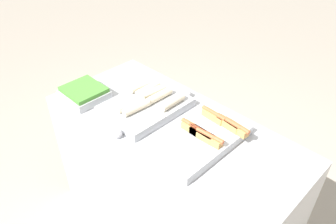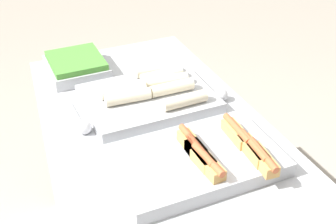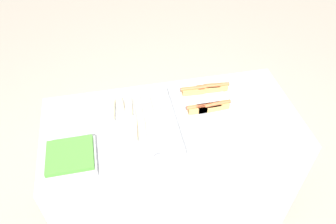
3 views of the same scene
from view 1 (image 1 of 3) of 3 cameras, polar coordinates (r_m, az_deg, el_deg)
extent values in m
plane|color=#ADA393|center=(2.45, 0.43, -18.58)|extent=(12.00, 12.00, 0.00)
cube|color=#B7BABF|center=(2.10, 0.48, -11.72)|extent=(1.49, 0.70, 0.88)
cube|color=#B7BABF|center=(1.69, 5.13, -4.55)|extent=(0.33, 0.52, 0.05)
cube|color=tan|center=(1.71, 11.84, -2.80)|extent=(0.14, 0.06, 0.04)
cylinder|color=#CC6038|center=(1.70, 11.92, -2.28)|extent=(0.16, 0.04, 0.02)
cube|color=tan|center=(1.77, 7.95, -0.73)|extent=(0.14, 0.05, 0.04)
cylinder|color=#CC6038|center=(1.76, 8.00, -0.20)|extent=(0.16, 0.03, 0.02)
cube|color=tan|center=(1.73, 10.49, -2.09)|extent=(0.14, 0.05, 0.04)
cylinder|color=#CC6038|center=(1.72, 10.57, -1.57)|extent=(0.16, 0.03, 0.02)
cube|color=tan|center=(1.65, 5.95, -3.87)|extent=(0.14, 0.04, 0.04)
cylinder|color=#CC6038|center=(1.63, 5.99, -3.33)|extent=(0.16, 0.02, 0.02)
cube|color=tan|center=(1.63, 7.31, -4.61)|extent=(0.14, 0.05, 0.04)
cylinder|color=#CC6038|center=(1.61, 7.36, -4.07)|extent=(0.16, 0.03, 0.02)
cube|color=tan|center=(1.67, 4.47, -2.99)|extent=(0.14, 0.04, 0.04)
cylinder|color=#CC6038|center=(1.66, 4.51, -2.45)|extent=(0.16, 0.02, 0.02)
cube|color=#B7BABF|center=(1.90, -3.89, 0.99)|extent=(0.36, 0.47, 0.05)
cylinder|color=beige|center=(1.91, -1.50, 2.85)|extent=(0.05, 0.17, 0.04)
cylinder|color=beige|center=(1.82, -5.53, 0.77)|extent=(0.06, 0.17, 0.04)
cylinder|color=beige|center=(1.85, 0.74, 1.72)|extent=(0.05, 0.17, 0.04)
cylinder|color=beige|center=(2.01, -4.56, 4.63)|extent=(0.06, 0.17, 0.04)
cylinder|color=beige|center=(1.97, -3.49, 4.05)|extent=(0.05, 0.17, 0.04)
cylinder|color=beige|center=(1.94, -2.61, 3.52)|extent=(0.06, 0.17, 0.04)
cylinder|color=beige|center=(1.85, -6.48, 1.39)|extent=(0.06, 0.17, 0.04)
cube|color=#B7BABF|center=(2.07, -14.33, 2.98)|extent=(0.25, 0.23, 0.05)
cube|color=#4C9338|center=(2.05, -14.48, 3.84)|extent=(0.23, 0.21, 0.02)
cylinder|color=silver|center=(1.81, -10.76, -2.71)|extent=(0.21, 0.01, 0.01)
sphere|color=silver|center=(1.73, -8.83, -3.73)|extent=(0.05, 0.05, 0.05)
cylinder|color=silver|center=(2.08, 1.18, 3.88)|extent=(0.21, 0.03, 0.01)
sphere|color=silver|center=(2.01, 3.38, 3.19)|extent=(0.05, 0.05, 0.05)
camera|label=2|loc=(0.54, 62.87, -3.83)|focal=50.00mm
camera|label=3|loc=(1.32, -68.72, 27.82)|focal=35.00mm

